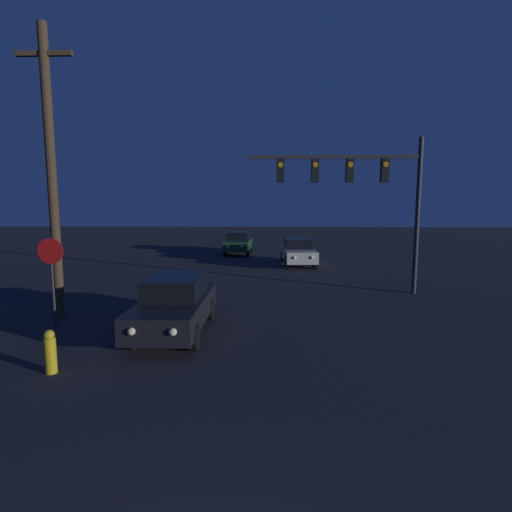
{
  "coord_description": "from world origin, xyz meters",
  "views": [
    {
      "loc": [
        0.48,
        -1.56,
        3.52
      ],
      "look_at": [
        0.0,
        11.54,
        1.8
      ],
      "focal_mm": 28.0,
      "sensor_mm": 36.0,
      "label": 1
    }
  ],
  "objects_px": {
    "utility_pole": "(51,171)",
    "car_far": "(238,242)",
    "car_near": "(175,304)",
    "stop_sign": "(51,265)",
    "fire_hydrant": "(50,352)",
    "car_mid": "(298,251)",
    "traffic_signal_mast": "(361,184)"
  },
  "relations": [
    {
      "from": "utility_pole",
      "to": "car_far",
      "type": "bearing_deg",
      "value": 75.45
    },
    {
      "from": "car_near",
      "to": "stop_sign",
      "type": "bearing_deg",
      "value": -5.58
    },
    {
      "from": "fire_hydrant",
      "to": "utility_pole",
      "type": "bearing_deg",
      "value": 115.76
    },
    {
      "from": "utility_pole",
      "to": "car_mid",
      "type": "bearing_deg",
      "value": 53.91
    },
    {
      "from": "utility_pole",
      "to": "stop_sign",
      "type": "bearing_deg",
      "value": -69.93
    },
    {
      "from": "traffic_signal_mast",
      "to": "fire_hydrant",
      "type": "distance_m",
      "value": 11.9
    },
    {
      "from": "car_mid",
      "to": "car_far",
      "type": "bearing_deg",
      "value": -57.33
    },
    {
      "from": "utility_pole",
      "to": "traffic_signal_mast",
      "type": "bearing_deg",
      "value": 21.02
    },
    {
      "from": "car_far",
      "to": "traffic_signal_mast",
      "type": "distance_m",
      "value": 14.22
    },
    {
      "from": "car_near",
      "to": "fire_hydrant",
      "type": "distance_m",
      "value": 3.39
    },
    {
      "from": "car_mid",
      "to": "fire_hydrant",
      "type": "xyz_separation_m",
      "value": [
        -6.16,
        -15.15,
        -0.33
      ]
    },
    {
      "from": "car_far",
      "to": "fire_hydrant",
      "type": "xyz_separation_m",
      "value": [
        -2.3,
        -20.4,
        -0.33
      ]
    },
    {
      "from": "car_mid",
      "to": "stop_sign",
      "type": "distance_m",
      "value": 14.38
    },
    {
      "from": "traffic_signal_mast",
      "to": "car_mid",
      "type": "bearing_deg",
      "value": 104.64
    },
    {
      "from": "car_near",
      "to": "fire_hydrant",
      "type": "xyz_separation_m",
      "value": [
        -1.97,
        -2.74,
        -0.33
      ]
    },
    {
      "from": "car_near",
      "to": "car_far",
      "type": "relative_size",
      "value": 0.99
    },
    {
      "from": "stop_sign",
      "to": "fire_hydrant",
      "type": "xyz_separation_m",
      "value": [
        1.6,
        -3.08,
        -1.34
      ]
    },
    {
      "from": "traffic_signal_mast",
      "to": "utility_pole",
      "type": "distance_m",
      "value": 10.72
    },
    {
      "from": "car_mid",
      "to": "stop_sign",
      "type": "height_order",
      "value": "stop_sign"
    },
    {
      "from": "utility_pole",
      "to": "car_near",
      "type": "bearing_deg",
      "value": -18.28
    },
    {
      "from": "fire_hydrant",
      "to": "stop_sign",
      "type": "bearing_deg",
      "value": 117.41
    },
    {
      "from": "fire_hydrant",
      "to": "traffic_signal_mast",
      "type": "bearing_deg",
      "value": 44.34
    },
    {
      "from": "car_far",
      "to": "utility_pole",
      "type": "xyz_separation_m",
      "value": [
        -4.25,
        -16.37,
        3.7
      ]
    },
    {
      "from": "car_near",
      "to": "car_far",
      "type": "bearing_deg",
      "value": -91.11
    },
    {
      "from": "car_mid",
      "to": "utility_pole",
      "type": "relative_size",
      "value": 0.5
    },
    {
      "from": "car_mid",
      "to": "car_far",
      "type": "xyz_separation_m",
      "value": [
        -3.86,
        5.25,
        0.0
      ]
    },
    {
      "from": "car_near",
      "to": "utility_pole",
      "type": "xyz_separation_m",
      "value": [
        -3.92,
        1.29,
        3.7
      ]
    },
    {
      "from": "car_mid",
      "to": "traffic_signal_mast",
      "type": "xyz_separation_m",
      "value": [
        1.9,
        -7.28,
        3.48
      ]
    },
    {
      "from": "car_near",
      "to": "utility_pole",
      "type": "height_order",
      "value": "utility_pole"
    },
    {
      "from": "car_far",
      "to": "stop_sign",
      "type": "relative_size",
      "value": 1.67
    },
    {
      "from": "stop_sign",
      "to": "utility_pole",
      "type": "bearing_deg",
      "value": 110.07
    },
    {
      "from": "car_mid",
      "to": "utility_pole",
      "type": "bearing_deg",
      "value": 50.24
    }
  ]
}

